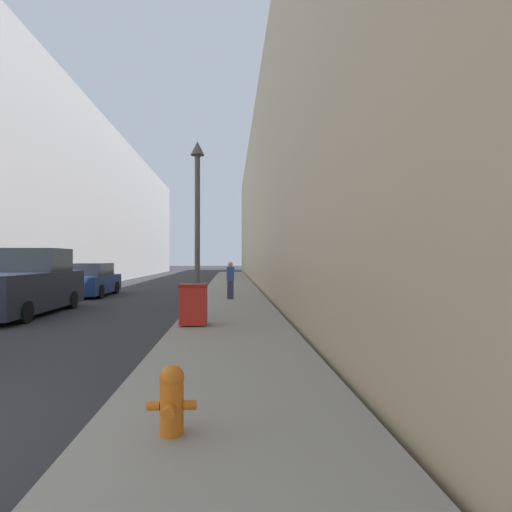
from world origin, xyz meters
The scene contains 9 objects.
sidewalk_right centered at (4.71, 18.00, 0.08)m, with size 2.99×60.00×0.15m.
building_left_glass centered at (-10.32, 26.00, 6.01)m, with size 12.00×60.00×12.02m.
building_right_stone centered at (12.31, 26.00, 6.22)m, with size 12.00×60.00×12.43m.
fire_hydrant centered at (4.11, 0.63, 0.50)m, with size 0.47×0.35×0.66m.
trash_bin centered at (3.73, 6.94, 0.69)m, with size 0.69×0.63×1.05m.
lamppost centered at (3.66, 9.02, 3.21)m, with size 0.42×0.42×5.27m.
pickup_truck centered at (-2.21, 10.33, 0.93)m, with size 2.29×5.46×2.19m.
parked_sedan_near centered at (-2.18, 16.85, 0.74)m, with size 1.87×4.20×1.61m.
pedestrian_on_sidewalk centered at (4.66, 13.50, 0.93)m, with size 0.31×0.20×1.54m.
Camera 1 is at (4.67, -3.24, 1.84)m, focal length 28.00 mm.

